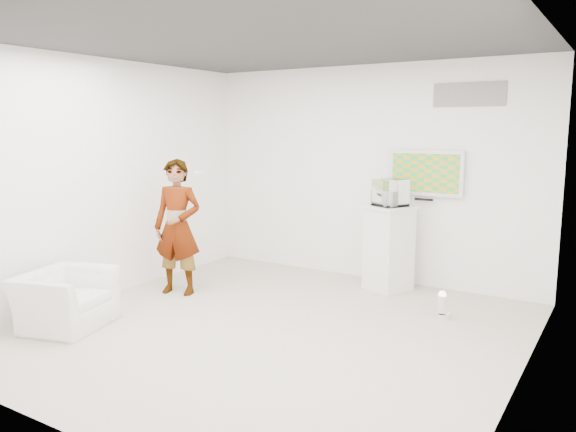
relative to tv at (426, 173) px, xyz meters
The scene contains 10 objects.
room 2.59m from the tv, 109.13° to the right, with size 5.01×5.01×3.00m.
tv is the anchor object (origin of this frame).
logo_decal 1.12m from the tv, ahead, with size 0.90×0.02×0.30m, color slate.
person 3.33m from the tv, 142.91° to the right, with size 0.64×0.42×1.75m, color white.
armchair 4.68m from the tv, 128.09° to the right, with size 0.93×0.81×0.60m, color white.
pedestal 1.11m from the tv, 134.58° to the right, with size 0.55×0.55×1.12m, color white.
floor_uplight 1.90m from the tv, 61.61° to the right, with size 0.19×0.19×0.30m, color white.
vitrine 0.56m from the tv, 134.58° to the right, with size 0.35×0.35×0.35m, color white.
console 0.60m from the tv, 134.58° to the right, with size 0.04×0.14×0.19m, color white.
wii_remote 2.97m from the tv, 143.86° to the right, with size 0.03×0.13×0.03m, color white.
Camera 1 is at (3.21, -4.80, 2.14)m, focal length 35.00 mm.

